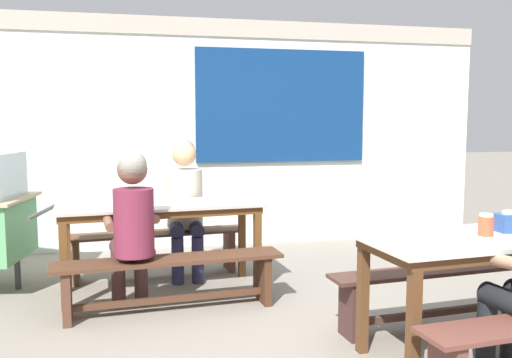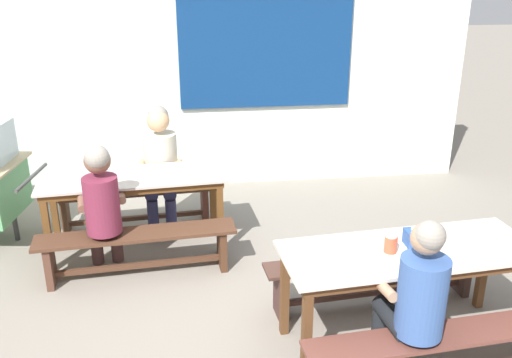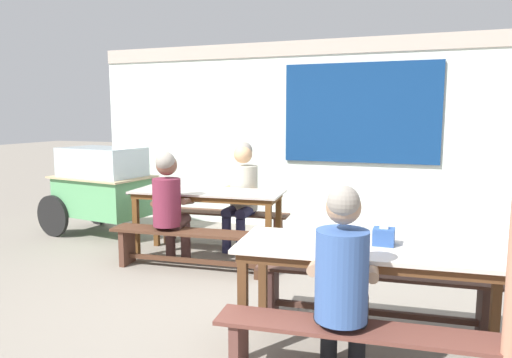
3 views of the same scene
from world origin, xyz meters
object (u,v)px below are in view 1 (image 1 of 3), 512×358
at_px(condiment_jar, 486,225).
at_px(tissue_box, 507,223).
at_px(person_center_facing, 185,198).
at_px(bench_far_back, 156,247).
at_px(person_left_back_turned, 133,221).
at_px(bench_near_back, 449,286).
at_px(dining_table_far, 161,213).
at_px(dining_table_near, 504,246).
at_px(bench_far_front, 170,274).

bearing_deg(condiment_jar, tissue_box, 20.55).
xyz_separation_m(person_center_facing, tissue_box, (1.84, -2.10, 0.08)).
relative_size(bench_far_back, tissue_box, 12.27).
xyz_separation_m(person_left_back_turned, tissue_box, (2.31, -1.17, 0.11)).
xyz_separation_m(bench_far_back, tissue_box, (2.12, -2.13, 0.54)).
xyz_separation_m(bench_near_back, person_center_facing, (-1.74, 1.66, 0.45)).
bearing_deg(dining_table_far, tissue_box, -38.08).
xyz_separation_m(dining_table_far, person_left_back_turned, (-0.23, -0.46, 0.03)).
xyz_separation_m(bench_near_back, person_left_back_turned, (-2.21, 0.73, 0.43)).
height_order(dining_table_near, person_left_back_turned, person_left_back_turned).
bearing_deg(dining_table_near, dining_table_far, 140.17).
xyz_separation_m(person_center_facing, person_left_back_turned, (-0.47, -0.93, -0.03)).
xyz_separation_m(bench_far_back, bench_near_back, (2.02, -1.69, 0.01)).
relative_size(dining_table_far, condiment_jar, 13.09).
bearing_deg(dining_table_far, person_left_back_turned, -116.47).
xyz_separation_m(bench_far_front, condiment_jar, (1.83, -1.21, 0.54)).
bearing_deg(person_center_facing, bench_near_back, -43.61).
xyz_separation_m(dining_table_far, tissue_box, (2.08, -1.63, 0.14)).
relative_size(bench_near_back, person_center_facing, 1.42).
bearing_deg(person_center_facing, bench_far_front, -101.44).
relative_size(bench_far_back, bench_far_front, 0.96).
relative_size(person_center_facing, person_left_back_turned, 1.04).
height_order(dining_table_far, condiment_jar, condiment_jar).
relative_size(dining_table_far, bench_far_back, 1.04).
bearing_deg(dining_table_near, bench_far_front, 149.07).
bearing_deg(bench_far_back, bench_near_back, -39.87).
xyz_separation_m(dining_table_far, bench_far_back, (-0.04, 0.50, -0.40)).
relative_size(dining_table_far, person_center_facing, 1.36).
xyz_separation_m(bench_near_back, tissue_box, (0.10, -0.44, 0.54)).
height_order(person_left_back_turned, tissue_box, person_left_back_turned).
bearing_deg(bench_far_back, person_center_facing, -6.09).
bearing_deg(bench_far_front, dining_table_near, -30.93).
relative_size(dining_table_near, tissue_box, 13.41).
distance_m(dining_table_near, bench_far_front, 2.34).
bearing_deg(bench_far_back, bench_far_front, -85.17).
height_order(bench_far_back, bench_far_front, same).
height_order(dining_table_far, person_left_back_turned, person_left_back_turned).
xyz_separation_m(bench_far_front, person_center_facing, (0.20, 0.97, 0.44)).
bearing_deg(tissue_box, person_left_back_turned, 153.13).
distance_m(bench_far_front, bench_near_back, 2.05).
xyz_separation_m(dining_table_near, bench_near_back, (-0.04, 0.50, -0.40)).
bearing_deg(bench_far_back, dining_table_far, -85.17).
bearing_deg(tissue_box, person_center_facing, 131.24).
distance_m(bench_near_back, condiment_jar, 0.76).
relative_size(person_center_facing, tissue_box, 9.39).
height_order(bench_far_front, person_left_back_turned, person_left_back_turned).
distance_m(person_left_back_turned, condiment_jar, 2.45).
bearing_deg(bench_far_front, condiment_jar, -33.38).
relative_size(dining_table_near, person_left_back_turned, 1.49).
bearing_deg(tissue_box, dining_table_far, 141.92).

